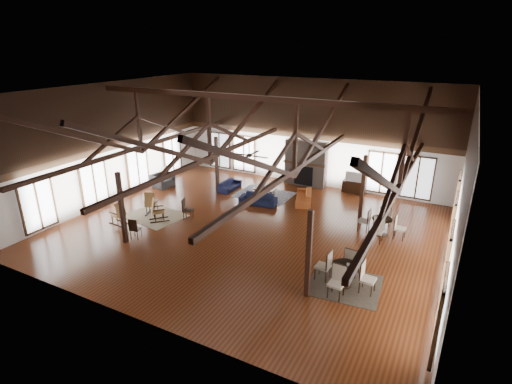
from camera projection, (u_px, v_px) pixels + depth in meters
The scene contains 31 objects.
floor at pixel (251, 229), 17.77m from camera, with size 16.00×16.00×0.00m, color #5F2814.
ceiling at pixel (250, 91), 15.65m from camera, with size 16.00×14.00×0.02m, color black.
wall_back at pixel (309, 133), 22.51m from camera, with size 16.00×0.02×6.00m, color silver.
wall_front at pixel (128, 230), 10.91m from camera, with size 16.00×0.02×6.00m, color silver.
wall_left at pixel (112, 143), 20.20m from camera, with size 0.02×14.00×6.00m, color silver.
wall_right at pixel (462, 197), 13.23m from camera, with size 0.02×14.00×6.00m, color silver.
roof_truss at pixel (250, 140), 16.35m from camera, with size 15.60×14.07×3.14m.
post_grid at pixel (250, 197), 17.23m from camera, with size 8.16×7.16×3.05m.
fireplace at pixel (306, 163), 22.84m from camera, with size 2.50×0.69×2.60m.
ceiling_fan at pixel (249, 155), 15.41m from camera, with size 1.60×1.60×0.75m.
sofa_navy_front at pixel (258, 199), 20.39m from camera, with size 1.89×0.74×0.55m, color #121832.
sofa_navy_left at pixel (230, 185), 22.47m from camera, with size 0.66×1.68×0.49m, color #131736.
sofa_orange at pixel (304, 197), 20.68m from camera, with size 0.78×2.00×0.58m, color #A34B1F.
coffee_table at pixel (265, 190), 21.44m from camera, with size 1.14×0.62×0.43m.
vase at pixel (266, 187), 21.45m from camera, with size 0.19×0.19×0.19m, color #B2B2B2.
armchair at pixel (162, 180), 22.88m from camera, with size 1.00×1.14×0.74m, color #2B2B2D.
side_table_lamp at pixel (167, 174), 23.83m from camera, with size 0.41×0.41×1.05m.
rocking_chair_a at pixel (151, 204), 19.17m from camera, with size 0.76×0.98×1.13m.
rocking_chair_b at pixel (156, 210), 18.42m from camera, with size 0.94×0.96×1.13m.
rocking_chair_c at pixel (119, 214), 18.11m from camera, with size 0.88×0.52×1.09m.
side_chair_a at pixel (186, 207), 18.57m from camera, with size 0.55×0.55×1.02m.
side_chair_b at pixel (134, 227), 16.70m from camera, with size 0.47×0.47×0.93m.
cafe_table_near at pixel (345, 271), 13.48m from camera, with size 2.12×2.12×1.10m.
cafe_table_far at pixel (382, 223), 17.09m from camera, with size 2.01×2.01×1.05m.
cup_near at pixel (348, 265), 13.33m from camera, with size 0.12×0.12×0.09m, color #B2B2B2.
cup_far at pixel (381, 216), 17.11m from camera, with size 0.13×0.13×0.10m, color #B2B2B2.
tv_console at pixel (354, 187), 22.00m from camera, with size 1.28×0.48×0.64m, color black.
television at pixel (355, 176), 21.81m from camera, with size 0.96×0.13×0.55m, color #B2B2B2.
rug_tan at pixel (155, 216), 19.10m from camera, with size 2.63×2.07×0.01m, color tan.
rug_navy at pixel (264, 195), 21.77m from camera, with size 2.93×2.20×0.01m, color #181944.
rug_dark at pixel (345, 285), 13.67m from camera, with size 2.36×2.14×0.01m, color black.
Camera 1 is at (7.68, -14.09, 7.81)m, focal length 28.00 mm.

